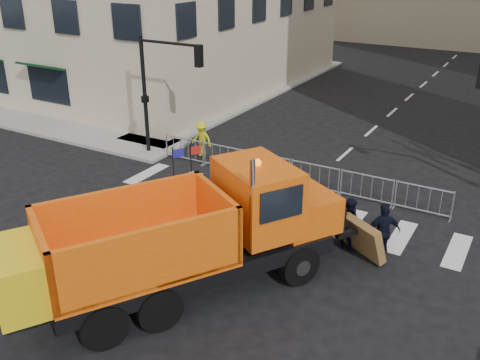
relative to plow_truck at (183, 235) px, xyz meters
The scene contains 9 objects.
ground 1.93m from the plow_truck, 80.23° to the left, with size 120.00×120.00×0.00m, color black.
sidewalk_back 9.30m from the plow_truck, 89.32° to the left, with size 64.00×5.00×0.15m, color gray.
traffic_light_left 11.37m from the plow_truck, 134.14° to the left, with size 0.18×0.18×5.40m, color black.
crowd_barriers 8.35m from the plow_truck, 94.45° to the left, with size 12.60×0.60×1.10m, color #9EA0A5, non-canonical shape.
plow_truck is the anchor object (origin of this frame).
cop_a 5.83m from the plow_truck, 58.67° to the left, with size 0.58×0.38×1.59m, color black.
cop_b 5.65m from the plow_truck, 56.66° to the left, with size 0.83×0.65×1.71m, color black.
cop_c 6.18m from the plow_truck, 46.45° to the left, with size 1.11×0.46×1.89m, color black.
worker 10.34m from the plow_truck, 121.20° to the left, with size 1.03×0.59×1.59m, color #CBD018.
Camera 1 is at (7.48, -10.65, 8.86)m, focal length 40.00 mm.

